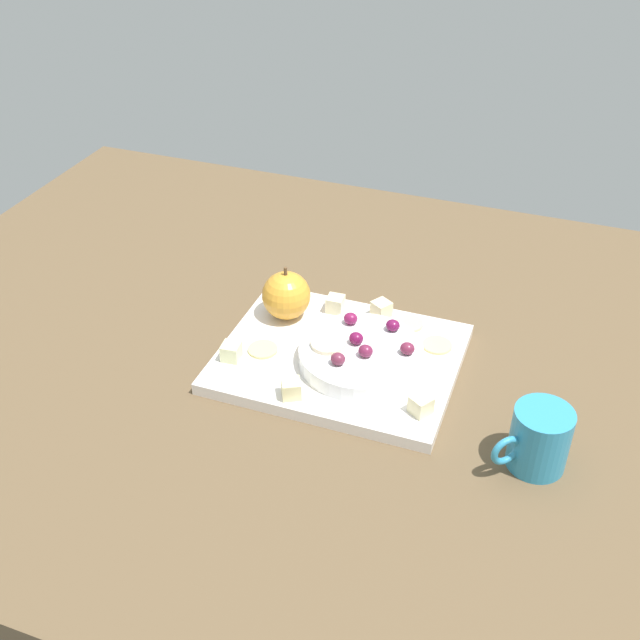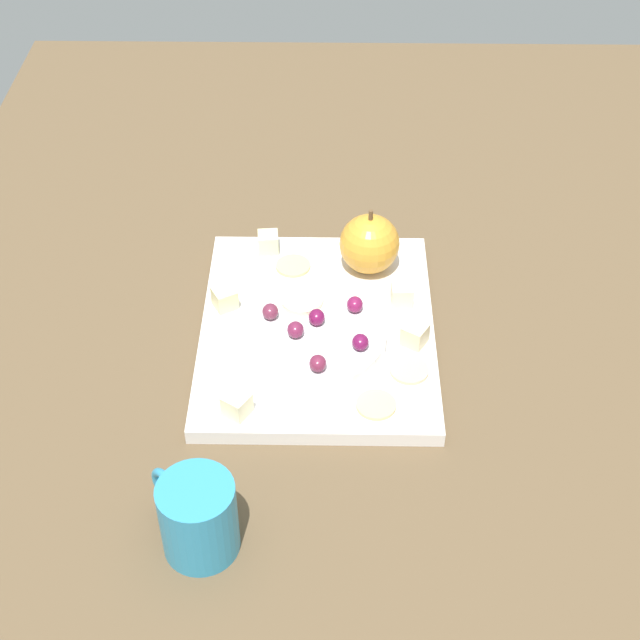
% 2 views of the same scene
% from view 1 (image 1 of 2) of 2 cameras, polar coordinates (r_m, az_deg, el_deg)
% --- Properties ---
extents(table, '(1.43, 1.03, 0.04)m').
position_cam_1_polar(table, '(1.11, 1.04, -3.07)').
color(table, brown).
rests_on(table, ground).
extents(platter, '(0.32, 0.26, 0.02)m').
position_cam_1_polar(platter, '(1.07, 1.44, -2.82)').
color(platter, white).
rests_on(platter, table).
extents(serving_dish, '(0.17, 0.17, 0.02)m').
position_cam_1_polar(serving_dish, '(1.05, 3.01, -2.61)').
color(serving_dish, white).
rests_on(serving_dish, platter).
extents(apple_whole, '(0.07, 0.07, 0.07)m').
position_cam_1_polar(apple_whole, '(1.12, -2.49, 1.81)').
color(apple_whole, gold).
rests_on(apple_whole, platter).
extents(apple_stem, '(0.01, 0.01, 0.01)m').
position_cam_1_polar(apple_stem, '(1.10, -2.54, 3.60)').
color(apple_stem, brown).
rests_on(apple_stem, apple_whole).
extents(cheese_cube_0, '(0.03, 0.03, 0.02)m').
position_cam_1_polar(cheese_cube_0, '(1.06, -6.52, -2.33)').
color(cheese_cube_0, beige).
rests_on(cheese_cube_0, platter).
extents(cheese_cube_1, '(0.03, 0.03, 0.02)m').
position_cam_1_polar(cheese_cube_1, '(0.99, -2.13, -5.05)').
color(cheese_cube_1, beige).
rests_on(cheese_cube_1, platter).
extents(cheese_cube_2, '(0.03, 0.03, 0.02)m').
position_cam_1_polar(cheese_cube_2, '(0.98, 7.40, -6.19)').
color(cheese_cube_2, beige).
rests_on(cheese_cube_2, platter).
extents(cheese_cube_3, '(0.03, 0.03, 0.02)m').
position_cam_1_polar(cheese_cube_3, '(1.14, 1.13, 1.18)').
color(cheese_cube_3, beige).
rests_on(cheese_cube_3, platter).
extents(cheese_cube_4, '(0.03, 0.03, 0.02)m').
position_cam_1_polar(cheese_cube_4, '(1.14, 4.52, 0.80)').
color(cheese_cube_4, beige).
rests_on(cheese_cube_4, platter).
extents(cracker_0, '(0.04, 0.04, 0.00)m').
position_cam_1_polar(cracker_0, '(1.07, -4.21, -2.17)').
color(cracker_0, '#D1C280').
rests_on(cracker_0, platter).
extents(cracker_1, '(0.04, 0.04, 0.00)m').
position_cam_1_polar(cracker_1, '(1.09, 8.59, -1.84)').
color(cracker_1, '#DFC182').
rests_on(cracker_1, platter).
extents(cracker_2, '(0.04, 0.04, 0.00)m').
position_cam_1_polar(cracker_2, '(1.13, 6.54, -0.27)').
color(cracker_2, '#D1B78C').
rests_on(cracker_2, platter).
extents(grape_0, '(0.02, 0.02, 0.02)m').
position_cam_1_polar(grape_0, '(1.08, 2.26, 0.11)').
color(grape_0, maroon).
rests_on(grape_0, serving_dish).
extents(grape_1, '(0.02, 0.02, 0.02)m').
position_cam_1_polar(grape_1, '(1.01, 1.32, -2.87)').
color(grape_1, maroon).
rests_on(grape_1, serving_dish).
extents(grape_2, '(0.02, 0.02, 0.02)m').
position_cam_1_polar(grape_2, '(1.04, 2.67, -1.35)').
color(grape_2, maroon).
rests_on(grape_2, serving_dish).
extents(grape_3, '(0.02, 0.02, 0.02)m').
position_cam_1_polar(grape_3, '(1.02, 3.36, -2.28)').
color(grape_3, maroon).
rests_on(grape_3, serving_dish).
extents(grape_4, '(0.02, 0.02, 0.02)m').
position_cam_1_polar(grape_4, '(1.07, 5.36, -0.39)').
color(grape_4, '#651340').
rests_on(grape_4, serving_dish).
extents(grape_5, '(0.02, 0.02, 0.02)m').
position_cam_1_polar(grape_5, '(1.03, 6.42, -2.09)').
color(grape_5, maroon).
rests_on(grape_5, serving_dish).
extents(apple_slice_0, '(0.05, 0.05, 0.01)m').
position_cam_1_polar(apple_slice_0, '(1.04, 0.60, -1.73)').
color(apple_slice_0, beige).
rests_on(apple_slice_0, serving_dish).
extents(cup, '(0.09, 0.08, 0.08)m').
position_cam_1_polar(cup, '(0.94, 15.73, -8.39)').
color(cup, teal).
rests_on(cup, table).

